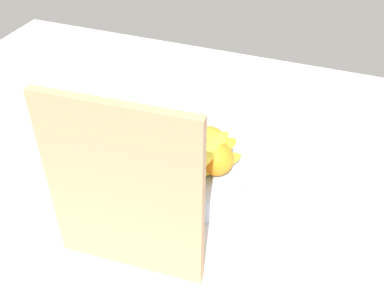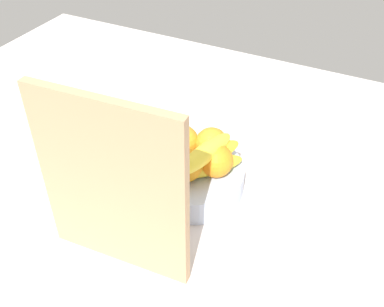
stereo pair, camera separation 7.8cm
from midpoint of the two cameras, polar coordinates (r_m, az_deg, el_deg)
ground_plane at (r=105.19cm, az=-3.51°, el=-5.18°), size 180.00×140.00×3.00cm
fruit_bowl at (r=102.60cm, az=-2.18°, el=-3.11°), size 23.13×23.13×5.91cm
orange_front_left at (r=102.00cm, az=-3.67°, el=1.36°), size 7.34×7.34×7.34cm
orange_front_right at (r=98.49cm, az=-5.56°, el=-0.32°), size 7.34×7.34×7.34cm
orange_center at (r=95.65cm, az=-2.95°, el=-1.54°), size 7.34×7.34×7.34cm
orange_back_left at (r=97.15cm, az=0.79°, el=-0.75°), size 7.34×7.34×7.34cm
orange_back_right at (r=101.63cm, az=-0.00°, el=1.30°), size 7.34×7.34×7.34cm
banana_bunch at (r=96.44cm, az=-0.48°, el=-0.68°), size 14.63×19.08×8.40cm
cutting_board at (r=78.49cm, az=-11.37°, el=-4.98°), size 28.06×3.43×36.00cm
jar_lid at (r=120.58cm, az=-10.26°, el=2.10°), size 7.24×7.24×1.32cm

